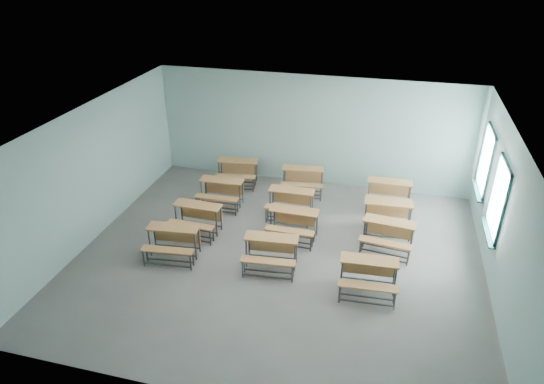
{
  "coord_description": "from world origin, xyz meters",
  "views": [
    {
      "loc": [
        2.14,
        -8.87,
        6.46
      ],
      "look_at": [
        -0.46,
        1.2,
        1.0
      ],
      "focal_mm": 32.0,
      "sensor_mm": 36.0,
      "label": 1
    }
  ],
  "objects": [
    {
      "name": "room",
      "position": [
        0.08,
        0.03,
        1.6
      ],
      "size": [
        9.04,
        8.04,
        3.24
      ],
      "color": "slate",
      "rests_on": "ground"
    },
    {
      "name": "desk_unit_r0c0",
      "position": [
        -2.31,
        -0.59,
        0.49
      ],
      "size": [
        1.24,
        0.9,
        0.73
      ],
      "rotation": [
        0.0,
        0.0,
        0.11
      ],
      "color": "#A9703D",
      "rests_on": "ground"
    },
    {
      "name": "desk_unit_r0c1",
      "position": [
        -0.07,
        -0.43,
        0.49
      ],
      "size": [
        1.23,
        0.88,
        0.73
      ],
      "rotation": [
        0.0,
        0.0,
        0.09
      ],
      "color": "#A9703D",
      "rests_on": "ground"
    },
    {
      "name": "desk_unit_r0c2",
      "position": [
        2.05,
        -0.74,
        0.49
      ],
      "size": [
        1.21,
        0.85,
        0.73
      ],
      "rotation": [
        0.0,
        0.0,
        0.06
      ],
      "color": "#A9703D",
      "rests_on": "ground"
    },
    {
      "name": "desk_unit_r1c0",
      "position": [
        -2.19,
        0.52,
        0.49
      ],
      "size": [
        1.19,
        0.82,
        0.73
      ],
      "rotation": [
        0.0,
        0.0,
        -0.03
      ],
      "color": "#A9703D",
      "rests_on": "ground"
    },
    {
      "name": "desk_unit_r1c1",
      "position": [
        0.14,
        0.85,
        0.49
      ],
      "size": [
        1.18,
        0.81,
        0.73
      ],
      "rotation": [
        0.0,
        0.0,
        -0.02
      ],
      "color": "#A9703D",
      "rests_on": "ground"
    },
    {
      "name": "desk_unit_r1c2",
      "position": [
        2.37,
        0.89,
        0.49
      ],
      "size": [
        1.25,
        0.91,
        0.73
      ],
      "rotation": [
        0.0,
        0.0,
        -0.12
      ],
      "color": "#A9703D",
      "rests_on": "ground"
    },
    {
      "name": "desk_unit_r2c0",
      "position": [
        -2.08,
        1.95,
        0.49
      ],
      "size": [
        1.19,
        0.82,
        0.73
      ],
      "rotation": [
        0.0,
        0.0,
        0.03
      ],
      "color": "#A9703D",
      "rests_on": "ground"
    },
    {
      "name": "desk_unit_r2c1",
      "position": [
        -0.14,
        1.85,
        0.49
      ],
      "size": [
        1.17,
        0.78,
        0.73
      ],
      "rotation": [
        0.0,
        0.0,
        -0.0
      ],
      "color": "#A9703D",
      "rests_on": "ground"
    },
    {
      "name": "desk_unit_r2c2",
      "position": [
        2.32,
        1.81,
        0.49
      ],
      "size": [
        1.2,
        0.84,
        0.73
      ],
      "rotation": [
        0.0,
        0.0,
        0.05
      ],
      "color": "#A9703D",
      "rests_on": "ground"
    },
    {
      "name": "desk_unit_r3c0",
      "position": [
        -2.05,
        3.3,
        0.49
      ],
      "size": [
        1.26,
        0.94,
        0.73
      ],
      "rotation": [
        0.0,
        0.0,
        0.14
      ],
      "color": "#A9703D",
      "rests_on": "ground"
    },
    {
      "name": "desk_unit_r3c1",
      "position": [
        -0.09,
        3.24,
        0.49
      ],
      "size": [
        1.25,
        0.91,
        0.73
      ],
      "rotation": [
        0.0,
        0.0,
        0.12
      ],
      "color": "#A9703D",
      "rests_on": "ground"
    },
    {
      "name": "desk_unit_r3c2",
      "position": [
        2.3,
        3.0,
        0.49
      ],
      "size": [
        1.18,
        0.81,
        0.73
      ],
      "rotation": [
        0.0,
        0.0,
        0.02
      ],
      "color": "#A9703D",
      "rests_on": "ground"
    }
  ]
}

